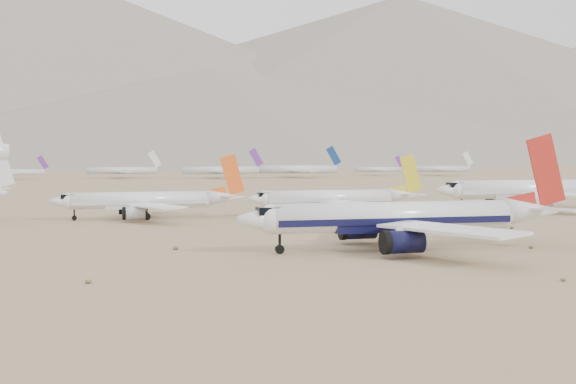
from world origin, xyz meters
name	(u,v)px	position (x,y,z in m)	size (l,w,h in m)	color
ground	(392,255)	(0.00, 0.00, 0.00)	(7000.00, 7000.00, 0.00)	#907A53
main_airliner	(407,217)	(4.79, 5.32, 5.06)	(52.19, 50.97, 18.42)	white
row2_navy_widebody	(534,190)	(70.18, 74.63, 5.27)	(53.03, 51.85, 18.87)	white
row2_gold_tail	(336,198)	(14.37, 70.66, 4.09)	(41.13, 40.22, 14.64)	white
row2_orange_tail	(148,201)	(-29.75, 72.29, 4.14)	(41.37, 40.47, 14.76)	white
distant_storage_row	(92,171)	(-37.55, 334.92, 4.44)	(475.01, 55.12, 15.81)	silver
mountain_range	(132,69)	(70.18, 1648.01, 190.32)	(7354.00, 3024.00, 470.00)	slate
foothills	(438,119)	(526.68, 1100.00, 67.15)	(4637.50, 1395.00, 155.00)	slate
desert_scrub	(389,285)	(-11.08, -26.49, 0.28)	(247.37, 121.67, 0.63)	brown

